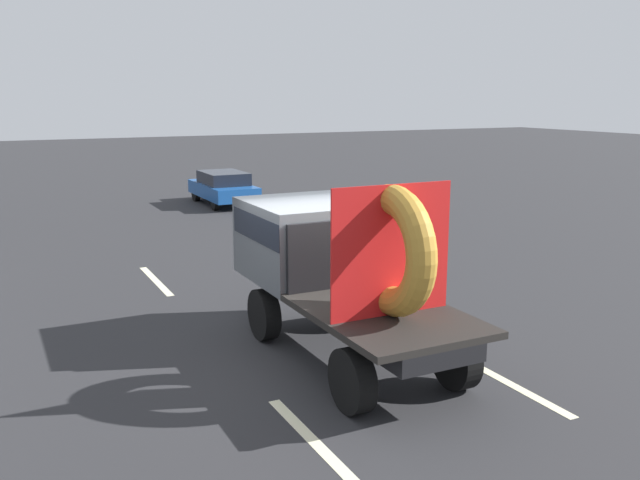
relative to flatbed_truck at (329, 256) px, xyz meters
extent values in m
plane|color=#28282B|center=(-0.34, 0.15, -1.54)|extent=(120.00, 120.00, 0.00)
cylinder|color=black|center=(-0.85, 0.77, -1.10)|extent=(0.28, 0.89, 0.89)
cylinder|color=black|center=(0.85, 0.77, -1.10)|extent=(0.28, 0.89, 0.89)
cylinder|color=black|center=(-0.85, -2.34, -1.10)|extent=(0.28, 0.89, 0.89)
cylinder|color=black|center=(0.85, -2.34, -1.10)|extent=(0.28, 0.89, 0.89)
cube|color=black|center=(0.00, -0.68, -0.66)|extent=(1.30, 5.06, 0.25)
cube|color=#4C5156|center=(0.00, 0.77, 0.14)|extent=(2.00, 2.15, 1.35)
cube|color=black|center=(0.00, 0.72, 0.43)|extent=(2.02, 2.04, 0.44)
cube|color=black|center=(0.00, -1.76, -0.49)|extent=(2.00, 2.91, 0.10)
cube|color=black|center=(0.00, -0.35, 0.11)|extent=(1.80, 0.08, 1.10)
torus|color=#B7842D|center=(0.00, -1.91, 0.49)|extent=(0.42, 1.85, 1.85)
cube|color=red|center=(0.00, -1.91, 0.49)|extent=(1.90, 0.03, 1.85)
cylinder|color=black|center=(2.59, 16.60, -1.25)|extent=(0.20, 0.59, 0.59)
cylinder|color=black|center=(4.04, 16.60, -1.25)|extent=(0.20, 0.59, 0.59)
cylinder|color=black|center=(2.59, 14.11, -1.25)|extent=(0.20, 0.59, 0.59)
cylinder|color=black|center=(4.04, 14.11, -1.25)|extent=(0.20, 0.59, 0.59)
cube|color=#194C99|center=(3.31, 15.35, -0.99)|extent=(1.66, 3.88, 0.51)
cube|color=black|center=(3.31, 15.26, -0.51)|extent=(1.50, 2.18, 0.46)
cube|color=beige|center=(-1.66, -2.73, -1.54)|extent=(0.16, 2.31, 0.01)
cube|color=beige|center=(-1.66, 5.38, -1.54)|extent=(0.16, 2.69, 0.01)
cube|color=beige|center=(1.66, -2.46, -1.54)|extent=(0.16, 2.72, 0.01)
cube|color=beige|center=(1.66, 5.45, -1.54)|extent=(0.16, 2.92, 0.01)
camera|label=1|loc=(-4.98, -9.66, 2.59)|focal=38.19mm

